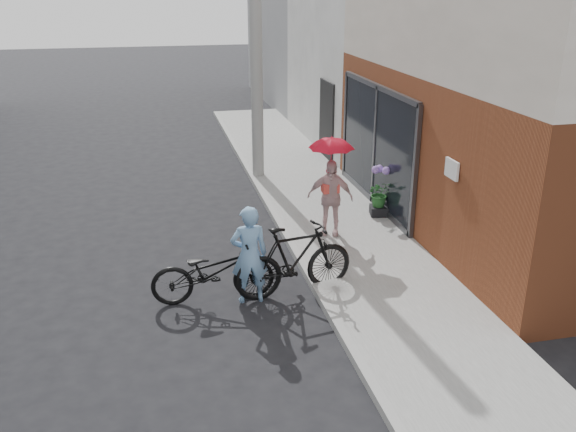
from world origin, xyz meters
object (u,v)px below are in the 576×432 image
object	(u,v)px
kimono_woman	(330,197)
planter	(379,210)
officer	(249,255)
utility_pole	(256,32)
bike_right	(295,260)
bike_left	(213,271)

from	to	relation	value
kimono_woman	planter	xyz separation A→B (m)	(1.26, 0.71, -0.62)
kimono_woman	planter	bearing A→B (deg)	51.15
officer	utility_pole	bearing A→B (deg)	-101.50
utility_pole	bike_right	size ratio (longest dim) A/B	3.65
utility_pole	kimono_woman	distance (m)	4.84
utility_pole	bike_left	size ratio (longest dim) A/B	3.77
utility_pole	bike_right	xyz separation A→B (m)	(-0.50, -5.93, -2.92)
officer	planter	distance (m)	4.18
planter	bike_left	bearing A→B (deg)	-144.62
bike_left	utility_pole	bearing A→B (deg)	-15.93
officer	kimono_woman	size ratio (longest dim) A/B	1.07
officer	bike_left	xyz separation A→B (m)	(-0.54, 0.13, -0.28)
planter	officer	bearing A→B (deg)	-138.77
officer	kimono_woman	bearing A→B (deg)	-132.62
planter	utility_pole	bearing A→B (deg)	120.14
utility_pole	kimono_woman	world-z (taller)	utility_pole
officer	planter	xyz separation A→B (m)	(3.11, 2.73, -0.56)
bike_right	officer	bearing A→B (deg)	85.94
utility_pole	bike_left	xyz separation A→B (m)	(-1.75, -5.87, -3.01)
planter	kimono_woman	bearing A→B (deg)	-150.55
bike_left	bike_right	bearing A→B (deg)	-92.10
utility_pole	bike_left	distance (m)	6.82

